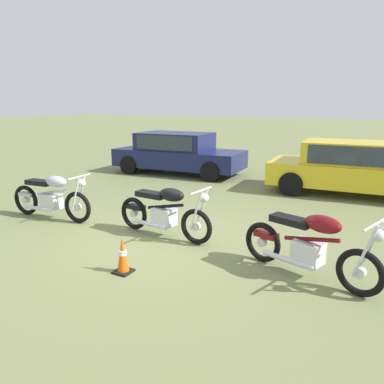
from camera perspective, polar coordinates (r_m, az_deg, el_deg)
ground_plane at (r=6.80m, az=-4.95°, el=-7.33°), size 120.00×120.00×0.00m
motorcycle_silver at (r=8.39m, az=-20.96°, el=-0.70°), size 2.11×0.64×1.02m
motorcycle_black at (r=6.81m, az=-4.34°, el=-3.02°), size 2.10×0.64×1.02m
motorcycle_maroon at (r=5.45m, az=17.60°, el=-7.86°), size 2.05×0.93×1.02m
car_navy at (r=13.00m, az=-2.31°, el=6.35°), size 4.58×2.04×1.43m
car_yellow at (r=10.83m, az=23.95°, el=3.77°), size 4.67×2.14×1.43m
traffic_cone at (r=5.52m, az=-10.66°, el=-9.68°), size 0.25×0.25×0.56m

